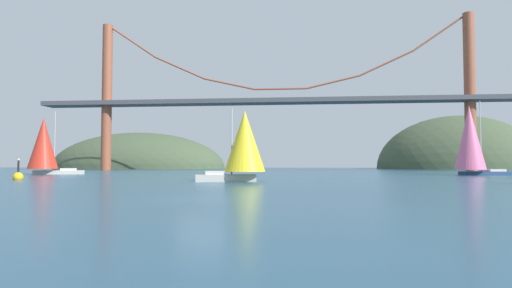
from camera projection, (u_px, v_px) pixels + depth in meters
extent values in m
plane|color=navy|center=(201.00, 199.00, 22.47)|extent=(360.00, 360.00, 0.00)
ellipsoid|color=#425138|center=(458.00, 169.00, 150.58)|extent=(55.15, 44.00, 37.12)
ellipsoid|color=#425138|center=(139.00, 169.00, 162.19)|extent=(64.86, 44.00, 26.83)
cylinder|color=brown|center=(107.00, 97.00, 122.81)|extent=(2.80, 2.80, 41.42)
cylinder|color=brown|center=(470.00, 91.00, 112.84)|extent=(2.80, 2.80, 41.42)
cube|color=#47474C|center=(281.00, 101.00, 117.74)|extent=(134.68, 6.00, 1.20)
cylinder|color=brown|center=(132.00, 41.00, 122.82)|extent=(14.38, 0.50, 10.02)
cylinder|color=brown|center=(180.00, 68.00, 121.03)|extent=(14.30, 0.50, 6.86)
cylinder|color=brown|center=(230.00, 84.00, 119.39)|extent=(14.21, 0.50, 3.69)
cylinder|color=brown|center=(281.00, 89.00, 117.89)|extent=(14.10, 0.50, 0.50)
cylinder|color=brown|center=(333.00, 82.00, 116.54)|extent=(14.21, 0.50, 3.69)
cylinder|color=brown|center=(386.00, 63.00, 115.34)|extent=(14.30, 0.50, 6.86)
cylinder|color=brown|center=(441.00, 32.00, 114.28)|extent=(14.38, 0.50, 10.02)
cube|color=#B7B2A8|center=(226.00, 178.00, 43.48)|extent=(6.22, 2.94, 0.71)
cube|color=beige|center=(215.00, 173.00, 43.35)|extent=(2.15, 1.58, 0.36)
cylinder|color=#B2B2B7|center=(232.00, 141.00, 43.74)|extent=(0.14, 0.14, 6.69)
cone|color=yellow|center=(245.00, 141.00, 43.94)|extent=(5.08, 5.08, 6.20)
cube|color=#B7B2A8|center=(59.00, 172.00, 74.33)|extent=(8.14, 5.26, 0.66)
cube|color=beige|center=(68.00, 169.00, 74.84)|extent=(2.98, 2.47, 0.36)
cylinder|color=#B2B2B7|center=(55.00, 141.00, 74.30)|extent=(0.14, 0.14, 10.14)
cone|color=red|center=(43.00, 143.00, 73.69)|extent=(6.46, 6.46, 8.70)
cube|color=navy|center=(487.00, 173.00, 68.23)|extent=(8.38, 3.26, 0.58)
cube|color=beige|center=(496.00, 170.00, 68.32)|extent=(2.82, 1.94, 0.36)
cylinder|color=#B2B2B7|center=(481.00, 136.00, 68.46)|extent=(0.14, 0.14, 11.23)
cone|color=pink|center=(470.00, 138.00, 68.36)|extent=(5.28, 5.28, 10.13)
sphere|color=gold|center=(18.00, 177.00, 49.00)|extent=(1.10, 1.10, 1.10)
cylinder|color=black|center=(18.00, 168.00, 49.04)|extent=(0.20, 0.20, 1.60)
sphere|color=#F2EA99|center=(19.00, 160.00, 49.08)|extent=(0.24, 0.24, 0.24)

